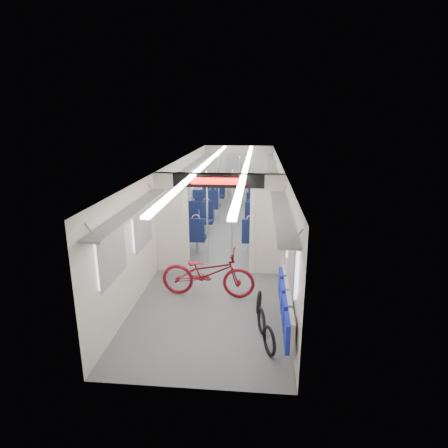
% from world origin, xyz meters
% --- Properties ---
extents(carriage, '(12.00, 12.02, 2.31)m').
position_xyz_m(carriage, '(0.00, -0.27, 1.50)').
color(carriage, '#515456').
rests_on(carriage, ground).
extents(bicycle, '(1.91, 0.75, 0.99)m').
position_xyz_m(bicycle, '(-0.09, -3.30, 0.49)').
color(bicycle, maroon).
rests_on(bicycle, ground).
extents(flip_bench, '(0.12, 2.12, 0.53)m').
position_xyz_m(flip_bench, '(1.35, -4.64, 0.58)').
color(flip_bench, gray).
rests_on(flip_bench, carriage).
extents(bike_hoop_a, '(0.21, 0.46, 0.47)m').
position_xyz_m(bike_hoop_a, '(1.09, -5.15, 0.21)').
color(bike_hoop_a, black).
rests_on(bike_hoop_a, ground).
extents(bike_hoop_b, '(0.15, 0.44, 0.44)m').
position_xyz_m(bike_hoop_b, '(0.98, -4.55, 0.19)').
color(bike_hoop_b, black).
rests_on(bike_hoop_b, ground).
extents(bike_hoop_c, '(0.11, 0.44, 0.44)m').
position_xyz_m(bike_hoop_c, '(0.94, -3.93, 0.20)').
color(bike_hoop_c, black).
rests_on(bike_hoop_c, ground).
extents(seat_bay_near_left, '(0.91, 2.06, 1.10)m').
position_xyz_m(seat_bay_near_left, '(-0.93, -0.03, 0.54)').
color(seat_bay_near_left, '#0C1538').
rests_on(seat_bay_near_left, ground).
extents(seat_bay_near_right, '(0.91, 2.09, 1.10)m').
position_xyz_m(seat_bay_near_right, '(0.94, 0.00, 0.54)').
color(seat_bay_near_right, '#0C1538').
rests_on(seat_bay_near_right, ground).
extents(seat_bay_far_left, '(0.94, 2.22, 1.15)m').
position_xyz_m(seat_bay_far_left, '(-0.93, 3.63, 0.56)').
color(seat_bay_far_left, '#0C1538').
rests_on(seat_bay_far_left, ground).
extents(seat_bay_far_right, '(0.92, 2.10, 1.11)m').
position_xyz_m(seat_bay_far_right, '(0.93, 3.46, 0.55)').
color(seat_bay_far_right, '#0C1538').
rests_on(seat_bay_far_right, ground).
extents(stanchion_near_left, '(0.04, 0.04, 2.30)m').
position_xyz_m(stanchion_near_left, '(-0.32, -1.59, 1.15)').
color(stanchion_near_left, silver).
rests_on(stanchion_near_left, ground).
extents(stanchion_near_right, '(0.04, 0.04, 2.30)m').
position_xyz_m(stanchion_near_right, '(0.26, -1.43, 1.15)').
color(stanchion_near_right, silver).
rests_on(stanchion_near_right, ground).
extents(stanchion_far_left, '(0.04, 0.04, 2.30)m').
position_xyz_m(stanchion_far_left, '(-0.40, 1.72, 1.15)').
color(stanchion_far_left, silver).
rests_on(stanchion_far_left, ground).
extents(stanchion_far_right, '(0.04, 0.04, 2.30)m').
position_xyz_m(stanchion_far_right, '(0.26, 1.54, 1.15)').
color(stanchion_far_right, silver).
rests_on(stanchion_far_right, ground).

